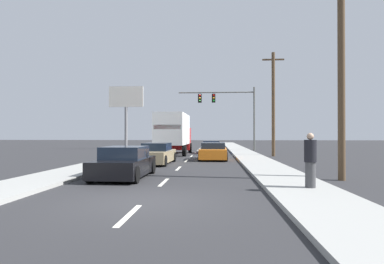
{
  "coord_description": "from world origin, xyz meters",
  "views": [
    {
      "loc": [
        1.93,
        -8.63,
        1.82
      ],
      "look_at": [
        0.05,
        18.21,
        2.03
      ],
      "focal_mm": 30.2,
      "sensor_mm": 36.0,
      "label": 1
    }
  ],
  "objects_px": {
    "roadside_billboard": "(126,104)",
    "utility_pole_near": "(341,74)",
    "pedestrian_near_corner": "(310,160)",
    "car_tan": "(157,154)",
    "box_truck": "(174,132)",
    "utility_pole_mid": "(273,103)",
    "car_orange": "(213,152)",
    "traffic_signal_mast": "(223,103)",
    "car_black": "(125,163)",
    "car_navy": "(211,147)"
  },
  "relations": [
    {
      "from": "roadside_billboard",
      "to": "utility_pole_near",
      "type": "bearing_deg",
      "value": -58.42
    },
    {
      "from": "pedestrian_near_corner",
      "to": "car_tan",
      "type": "bearing_deg",
      "value": 125.22
    },
    {
      "from": "utility_pole_near",
      "to": "pedestrian_near_corner",
      "type": "distance_m",
      "value": 4.67
    },
    {
      "from": "box_truck",
      "to": "utility_pole_near",
      "type": "height_order",
      "value": "utility_pole_near"
    },
    {
      "from": "utility_pole_mid",
      "to": "pedestrian_near_corner",
      "type": "xyz_separation_m",
      "value": [
        -1.88,
        -16.87,
        -3.48
      ]
    },
    {
      "from": "car_orange",
      "to": "traffic_signal_mast",
      "type": "relative_size",
      "value": 0.51
    },
    {
      "from": "box_truck",
      "to": "utility_pole_near",
      "type": "relative_size",
      "value": 0.99
    },
    {
      "from": "car_black",
      "to": "roadside_billboard",
      "type": "distance_m",
      "value": 27.1
    },
    {
      "from": "car_orange",
      "to": "utility_pole_near",
      "type": "relative_size",
      "value": 0.53
    },
    {
      "from": "box_truck",
      "to": "car_black",
      "type": "xyz_separation_m",
      "value": [
        -0.15,
        -15.54,
        -1.45
      ]
    },
    {
      "from": "traffic_signal_mast",
      "to": "pedestrian_near_corner",
      "type": "relative_size",
      "value": 4.97
    },
    {
      "from": "utility_pole_near",
      "to": "car_navy",
      "type": "bearing_deg",
      "value": 106.19
    },
    {
      "from": "utility_pole_mid",
      "to": "roadside_billboard",
      "type": "xyz_separation_m",
      "value": [
        -15.78,
        11.72,
        1.08
      ]
    },
    {
      "from": "box_truck",
      "to": "pedestrian_near_corner",
      "type": "distance_m",
      "value": 19.64
    },
    {
      "from": "car_tan",
      "to": "car_orange",
      "type": "relative_size",
      "value": 1.03
    },
    {
      "from": "car_black",
      "to": "pedestrian_near_corner",
      "type": "bearing_deg",
      "value": -23.08
    },
    {
      "from": "box_truck",
      "to": "roadside_billboard",
      "type": "height_order",
      "value": "roadside_billboard"
    },
    {
      "from": "box_truck",
      "to": "traffic_signal_mast",
      "type": "height_order",
      "value": "traffic_signal_mast"
    },
    {
      "from": "utility_pole_near",
      "to": "pedestrian_near_corner",
      "type": "xyz_separation_m",
      "value": [
        -2.0,
        -2.71,
        -3.24
      ]
    },
    {
      "from": "box_truck",
      "to": "car_navy",
      "type": "bearing_deg",
      "value": 38.75
    },
    {
      "from": "car_tan",
      "to": "car_navy",
      "type": "bearing_deg",
      "value": 74.52
    },
    {
      "from": "traffic_signal_mast",
      "to": "pedestrian_near_corner",
      "type": "distance_m",
      "value": 26.34
    },
    {
      "from": "roadside_billboard",
      "to": "pedestrian_near_corner",
      "type": "relative_size",
      "value": 4.49
    },
    {
      "from": "pedestrian_near_corner",
      "to": "roadside_billboard",
      "type": "bearing_deg",
      "value": 115.94
    },
    {
      "from": "box_truck",
      "to": "car_tan",
      "type": "xyz_separation_m",
      "value": [
        0.07,
        -9.09,
        -1.46
      ]
    },
    {
      "from": "roadside_billboard",
      "to": "pedestrian_near_corner",
      "type": "bearing_deg",
      "value": -64.06
    },
    {
      "from": "box_truck",
      "to": "car_navy",
      "type": "relative_size",
      "value": 1.82
    },
    {
      "from": "car_tan",
      "to": "pedestrian_near_corner",
      "type": "height_order",
      "value": "pedestrian_near_corner"
    },
    {
      "from": "traffic_signal_mast",
      "to": "roadside_billboard",
      "type": "relative_size",
      "value": 1.11
    },
    {
      "from": "car_orange",
      "to": "roadside_billboard",
      "type": "relative_size",
      "value": 0.56
    },
    {
      "from": "car_black",
      "to": "pedestrian_near_corner",
      "type": "distance_m",
      "value": 7.42
    },
    {
      "from": "car_tan",
      "to": "traffic_signal_mast",
      "type": "xyz_separation_m",
      "value": [
        4.52,
        16.55,
        4.71
      ]
    },
    {
      "from": "box_truck",
      "to": "car_orange",
      "type": "relative_size",
      "value": 1.86
    },
    {
      "from": "car_black",
      "to": "utility_pole_near",
      "type": "relative_size",
      "value": 0.51
    },
    {
      "from": "roadside_billboard",
      "to": "car_navy",
      "type": "bearing_deg",
      "value": -35.28
    },
    {
      "from": "car_navy",
      "to": "roadside_billboard",
      "type": "distance_m",
      "value": 13.87
    },
    {
      "from": "car_tan",
      "to": "car_navy",
      "type": "distance_m",
      "value": 12.2
    },
    {
      "from": "car_tan",
      "to": "pedestrian_near_corner",
      "type": "bearing_deg",
      "value": -54.78
    },
    {
      "from": "car_tan",
      "to": "car_orange",
      "type": "bearing_deg",
      "value": 45.48
    },
    {
      "from": "box_truck",
      "to": "car_tan",
      "type": "relative_size",
      "value": 1.81
    },
    {
      "from": "car_tan",
      "to": "roadside_billboard",
      "type": "distance_m",
      "value": 21.17
    },
    {
      "from": "traffic_signal_mast",
      "to": "utility_pole_near",
      "type": "bearing_deg",
      "value": -80.02
    },
    {
      "from": "car_black",
      "to": "traffic_signal_mast",
      "type": "bearing_deg",
      "value": 78.37
    },
    {
      "from": "box_truck",
      "to": "car_orange",
      "type": "distance_m",
      "value": 6.75
    },
    {
      "from": "car_tan",
      "to": "car_orange",
      "type": "xyz_separation_m",
      "value": [
        3.49,
        3.55,
        -0.02
      ]
    },
    {
      "from": "car_navy",
      "to": "traffic_signal_mast",
      "type": "xyz_separation_m",
      "value": [
        1.26,
        4.79,
        4.74
      ]
    },
    {
      "from": "car_black",
      "to": "car_orange",
      "type": "bearing_deg",
      "value": 69.68
    },
    {
      "from": "car_orange",
      "to": "utility_pole_near",
      "type": "distance_m",
      "value": 11.97
    },
    {
      "from": "box_truck",
      "to": "roadside_billboard",
      "type": "xyz_separation_m",
      "value": [
        -7.24,
        10.14,
        3.51
      ]
    },
    {
      "from": "traffic_signal_mast",
      "to": "utility_pole_mid",
      "type": "height_order",
      "value": "utility_pole_mid"
    }
  ]
}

